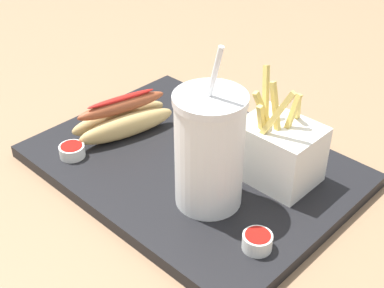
{
  "coord_description": "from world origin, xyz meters",
  "views": [
    {
      "loc": [
        0.46,
        -0.48,
        0.5
      ],
      "look_at": [
        0.0,
        0.0,
        0.05
      ],
      "focal_mm": 49.99,
      "sensor_mm": 36.0,
      "label": 1
    }
  ],
  "objects_px": {
    "hot_dog_1": "(123,118)",
    "ketchup_cup_2": "(72,150)",
    "fries_basket": "(279,151)",
    "napkin_stack": "(227,135)",
    "ketchup_cup_1": "(257,241)",
    "soda_cup": "(209,150)"
  },
  "relations": [
    {
      "from": "fries_basket",
      "to": "napkin_stack",
      "type": "relative_size",
      "value": 1.32
    },
    {
      "from": "fries_basket",
      "to": "hot_dog_1",
      "type": "relative_size",
      "value": 0.94
    },
    {
      "from": "fries_basket",
      "to": "napkin_stack",
      "type": "height_order",
      "value": "fries_basket"
    },
    {
      "from": "ketchup_cup_1",
      "to": "hot_dog_1",
      "type": "bearing_deg",
      "value": 169.84
    },
    {
      "from": "ketchup_cup_1",
      "to": "napkin_stack",
      "type": "xyz_separation_m",
      "value": [
        -0.19,
        0.17,
        -0.01
      ]
    },
    {
      "from": "ketchup_cup_1",
      "to": "napkin_stack",
      "type": "distance_m",
      "value": 0.26
    },
    {
      "from": "fries_basket",
      "to": "ketchup_cup_1",
      "type": "relative_size",
      "value": 4.36
    },
    {
      "from": "hot_dog_1",
      "to": "soda_cup",
      "type": "bearing_deg",
      "value": -8.13
    },
    {
      "from": "hot_dog_1",
      "to": "ketchup_cup_2",
      "type": "height_order",
      "value": "hot_dog_1"
    },
    {
      "from": "fries_basket",
      "to": "hot_dog_1",
      "type": "bearing_deg",
      "value": -163.43
    },
    {
      "from": "ketchup_cup_1",
      "to": "ketchup_cup_2",
      "type": "distance_m",
      "value": 0.33
    },
    {
      "from": "fries_basket",
      "to": "napkin_stack",
      "type": "xyz_separation_m",
      "value": [
        -0.12,
        0.03,
        -0.04
      ]
    },
    {
      "from": "hot_dog_1",
      "to": "ketchup_cup_2",
      "type": "relative_size",
      "value": 4.48
    },
    {
      "from": "soda_cup",
      "to": "ketchup_cup_2",
      "type": "height_order",
      "value": "soda_cup"
    },
    {
      "from": "ketchup_cup_1",
      "to": "ketchup_cup_2",
      "type": "xyz_separation_m",
      "value": [
        -0.33,
        -0.04,
        -0.0
      ]
    },
    {
      "from": "soda_cup",
      "to": "fries_basket",
      "type": "xyz_separation_m",
      "value": [
        0.04,
        0.11,
        -0.04
      ]
    },
    {
      "from": "ketchup_cup_1",
      "to": "soda_cup",
      "type": "bearing_deg",
      "value": 165.77
    },
    {
      "from": "fries_basket",
      "to": "hot_dog_1",
      "type": "height_order",
      "value": "fries_basket"
    },
    {
      "from": "fries_basket",
      "to": "soda_cup",
      "type": "bearing_deg",
      "value": -109.24
    },
    {
      "from": "hot_dog_1",
      "to": "ketchup_cup_2",
      "type": "bearing_deg",
      "value": -92.5
    },
    {
      "from": "hot_dog_1",
      "to": "napkin_stack",
      "type": "height_order",
      "value": "hot_dog_1"
    },
    {
      "from": "fries_basket",
      "to": "napkin_stack",
      "type": "bearing_deg",
      "value": 165.28
    }
  ]
}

